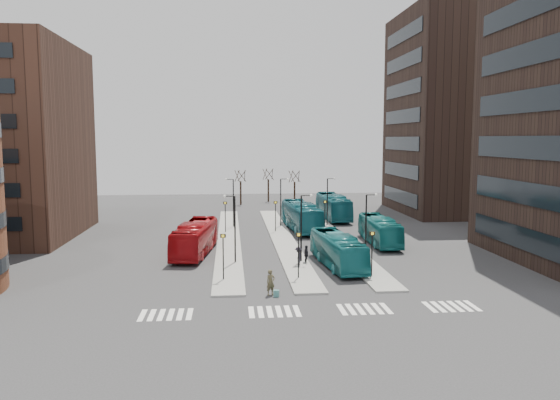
{
  "coord_description": "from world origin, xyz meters",
  "views": [
    {
      "loc": [
        -3.81,
        -30.54,
        11.32
      ],
      "look_at": [
        1.28,
        24.65,
        5.0
      ],
      "focal_mm": 35.0,
      "sensor_mm": 36.0,
      "label": 1
    }
  ],
  "objects": [
    {
      "name": "crosswalk_stripes",
      "position": [
        1.75,
        4.0,
        0.01
      ],
      "size": [
        22.35,
        2.4,
        0.01
      ],
      "color": "silver",
      "rests_on": "ground"
    },
    {
      "name": "teal_bus_b",
      "position": [
        4.92,
        35.53,
        1.71
      ],
      "size": [
        3.81,
        12.49,
        3.43
      ],
      "primitive_type": "imported",
      "rotation": [
        0.0,
        0.0,
        0.08
      ],
      "color": "#145965",
      "rests_on": "ground"
    },
    {
      "name": "commuter_a",
      "position": [
        -8.82,
        17.94,
        0.89
      ],
      "size": [
        0.98,
        0.82,
        1.78
      ],
      "primitive_type": "imported",
      "rotation": [
        0.0,
        0.0,
        2.95
      ],
      "color": "black",
      "rests_on": "ground"
    },
    {
      "name": "traveller",
      "position": [
        -0.95,
        7.82,
        0.94
      ],
      "size": [
        0.81,
        0.69,
        1.87
      ],
      "primitive_type": "imported",
      "rotation": [
        0.0,
        0.0,
        0.43
      ],
      "color": "#4A432C",
      "rests_on": "ground"
    },
    {
      "name": "bare_trees",
      "position": [
        2.67,
        62.67,
        2.72
      ],
      "size": [
        10.97,
        8.14,
        5.9
      ],
      "color": "black",
      "rests_on": "ground"
    },
    {
      "name": "island_mid",
      "position": [
        2.0,
        30.0,
        0.07
      ],
      "size": [
        2.5,
        45.0,
        0.15
      ],
      "primitive_type": "cube",
      "color": "gray",
      "rests_on": "ground"
    },
    {
      "name": "teal_bus_d",
      "position": [
        10.61,
        44.4,
        1.72
      ],
      "size": [
        3.05,
        12.36,
        3.43
      ],
      "primitive_type": "imported",
      "rotation": [
        0.0,
        0.0,
        0.01
      ],
      "color": "#145864",
      "rests_on": "ground"
    },
    {
      "name": "island_left",
      "position": [
        -4.0,
        30.0,
        0.07
      ],
      "size": [
        2.5,
        45.0,
        0.15
      ],
      "primitive_type": "cube",
      "color": "gray",
      "rests_on": "ground"
    },
    {
      "name": "commuter_c",
      "position": [
        2.13,
        16.29,
        0.89
      ],
      "size": [
        0.78,
        1.22,
        1.78
      ],
      "primitive_type": "imported",
      "rotation": [
        0.0,
        0.0,
        4.61
      ],
      "color": "black",
      "rests_on": "ground"
    },
    {
      "name": "teal_bus_c",
      "position": [
        12.14,
        26.01,
        1.46
      ],
      "size": [
        2.7,
        10.51,
        2.91
      ],
      "primitive_type": "imported",
      "rotation": [
        0.0,
        0.0,
        -0.02
      ],
      "color": "#156869",
      "rests_on": "ground"
    },
    {
      "name": "sign_poles",
      "position": [
        1.6,
        23.0,
        2.41
      ],
      "size": [
        12.45,
        22.12,
        3.65
      ],
      "color": "black",
      "rests_on": "ground"
    },
    {
      "name": "lamp_posts",
      "position": [
        2.64,
        28.0,
        3.58
      ],
      "size": [
        14.04,
        20.24,
        6.12
      ],
      "color": "black",
      "rests_on": "ground"
    },
    {
      "name": "suitcase",
      "position": [
        -0.58,
        7.35,
        0.24
      ],
      "size": [
        0.44,
        0.38,
        0.49
      ],
      "primitive_type": "cube",
      "rotation": [
        0.0,
        0.0,
        -0.2
      ],
      "color": "#1D1FA0",
      "rests_on": "ground"
    },
    {
      "name": "commuter_b",
      "position": [
        2.99,
        17.34,
        0.85
      ],
      "size": [
        0.58,
        1.06,
        1.71
      ],
      "primitive_type": "imported",
      "rotation": [
        0.0,
        0.0,
        1.74
      ],
      "color": "black",
      "rests_on": "ground"
    },
    {
      "name": "red_bus",
      "position": [
        -7.25,
        22.47,
        1.59
      ],
      "size": [
        4.19,
        11.67,
        3.18
      ],
      "primitive_type": "imported",
      "rotation": [
        0.0,
        0.0,
        -0.14
      ],
      "color": "#990B10",
      "rests_on": "ground"
    },
    {
      "name": "island_right",
      "position": [
        8.0,
        30.0,
        0.07
      ],
      "size": [
        2.5,
        45.0,
        0.15
      ],
      "primitive_type": "cube",
      "color": "gray",
      "rests_on": "ground"
    },
    {
      "name": "teal_bus_a",
      "position": [
        5.6,
        16.12,
        1.47
      ],
      "size": [
        3.38,
        10.72,
        2.94
      ],
      "primitive_type": "imported",
      "rotation": [
        0.0,
        0.0,
        0.09
      ],
      "color": "#15666A",
      "rests_on": "ground"
    },
    {
      "name": "ground",
      "position": [
        0.0,
        0.0,
        0.0
      ],
      "size": [
        160.0,
        160.0,
        0.0
      ],
      "primitive_type": "plane",
      "color": "#2A2A2C",
      "rests_on": "ground"
    },
    {
      "name": "tower_far",
      "position": [
        31.98,
        50.0,
        15.0
      ],
      "size": [
        20.12,
        20.0,
        30.0
      ],
      "color": "black",
      "rests_on": "ground"
    }
  ]
}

